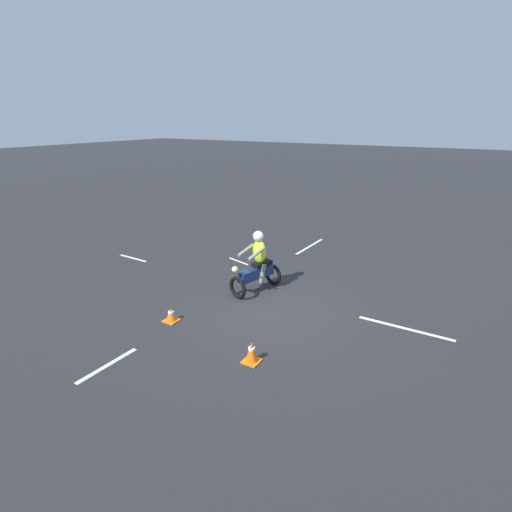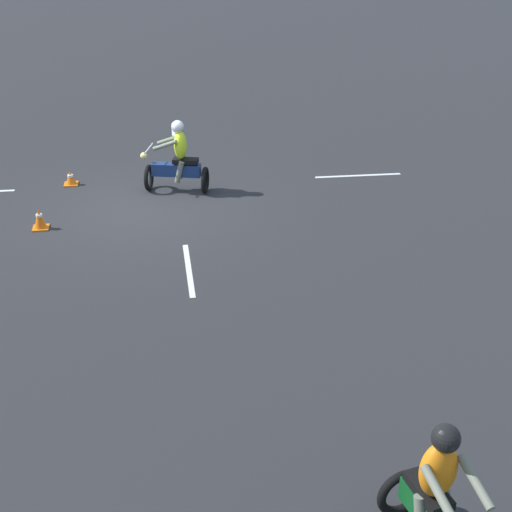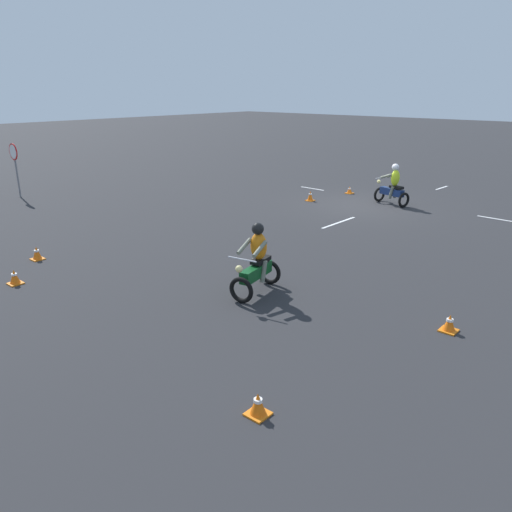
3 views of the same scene
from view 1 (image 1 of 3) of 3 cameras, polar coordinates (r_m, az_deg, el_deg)
name	(u,v)px [view 1 (image 1 of 3)]	position (r m, az deg, el deg)	size (l,w,h in m)	color
ground_plane	(271,311)	(9.74, 2.21, -7.81)	(120.00, 120.00, 0.00)	#28282B
motorcycle_rider_foreground	(257,266)	(10.51, 0.14, -1.37)	(1.56, 0.98, 1.66)	black
traffic_cone_near_left	(252,352)	(7.78, -0.63, -13.61)	(0.32, 0.32, 0.43)	orange
traffic_cone_near_right	(171,315)	(9.40, -12.05, -8.25)	(0.32, 0.32, 0.32)	orange
lane_stripe_e	(107,365)	(8.28, -20.46, -14.41)	(0.10, 1.34, 0.01)	silver
lane_stripe_n	(405,328)	(9.56, 20.52, -9.65)	(0.10, 2.05, 0.01)	silver
lane_stripe_w	(310,246)	(14.56, 7.70, 1.39)	(0.10, 2.10, 0.01)	silver
lane_stripe_s	(133,258)	(13.83, -17.16, -0.29)	(0.10, 1.24, 0.01)	silver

